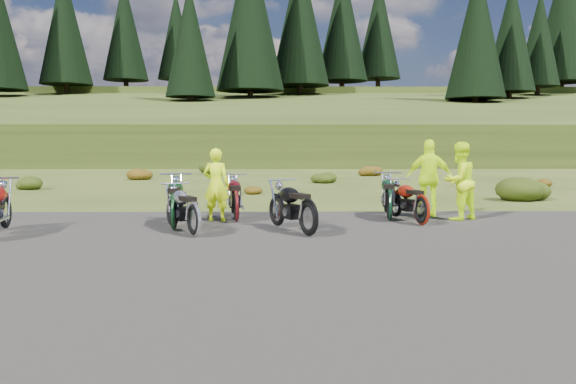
{
  "coord_description": "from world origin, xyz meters",
  "views": [
    {
      "loc": [
        0.69,
        -10.33,
        1.82
      ],
      "look_at": [
        0.81,
        1.33,
        0.78
      ],
      "focal_mm": 35.0,
      "sensor_mm": 36.0,
      "label": 1
    }
  ],
  "objects": [
    {
      "name": "ground",
      "position": [
        0.0,
        0.0,
        0.0
      ],
      "size": [
        300.0,
        300.0,
        0.0
      ],
      "primitive_type": "plane",
      "color": "#364517",
      "rests_on": "ground"
    },
    {
      "name": "gravel_pad",
      "position": [
        0.0,
        -2.0,
        0.0
      ],
      "size": [
        20.0,
        12.0,
        0.04
      ],
      "primitive_type": "cube",
      "color": "black",
      "rests_on": "ground"
    },
    {
      "name": "hill_slope",
      "position": [
        0.0,
        50.0,
        0.0
      ],
      "size": [
        300.0,
        45.97,
        9.37
      ],
      "primitive_type": null,
      "rotation": [
        0.14,
        0.0,
        0.0
      ],
      "color": "#2C3B13",
      "rests_on": "ground"
    },
    {
      "name": "hill_plateau",
      "position": [
        0.0,
        110.0,
        0.0
      ],
      "size": [
        300.0,
        90.0,
        9.17
      ],
      "primitive_type": "cube",
      "color": "#2C3B13",
      "rests_on": "ground"
    },
    {
      "name": "conifer_18",
      "position": [
        -27.0,
        63.0,
        16.66
      ],
      "size": [
        6.6,
        6.6,
        17.0
      ],
      "color": "black",
      "rests_on": "ground"
    },
    {
      "name": "conifer_19",
      "position": [
        -21.0,
        69.0,
        17.36
      ],
      "size": [
        6.16,
        6.16,
        16.0
      ],
      "color": "black",
      "rests_on": "ground"
    },
    {
      "name": "conifer_20",
      "position": [
        -15.0,
        75.0,
        17.65
      ],
      "size": [
        5.72,
        5.72,
        15.0
      ],
      "color": "black",
      "rests_on": "ground"
    },
    {
      "name": "conifer_21",
      "position": [
        -9.0,
        50.0,
        12.56
      ],
      "size": [
        5.28,
        5.28,
        14.0
      ],
      "color": "black",
      "rests_on": "ground"
    },
    {
      "name": "conifer_22",
      "position": [
        -3.0,
        56.0,
        16.77
      ],
      "size": [
        7.92,
        7.92,
        20.0
      ],
      "color": "black",
      "rests_on": "ground"
    },
    {
      "name": "conifer_23",
      "position": [
        3.0,
        62.0,
        17.47
      ],
      "size": [
        7.48,
        7.48,
        19.0
      ],
      "color": "black",
      "rests_on": "ground"
    },
    {
      "name": "conifer_24",
      "position": [
        9.0,
        68.0,
        18.16
      ],
      "size": [
        7.04,
        7.04,
        18.0
      ],
      "color": "black",
      "rests_on": "ground"
    },
    {
      "name": "conifer_25",
      "position": [
        15.0,
        74.0,
        18.66
      ],
      "size": [
        6.6,
        6.6,
        17.0
      ],
      "color": "black",
      "rests_on": "ground"
    },
    {
      "name": "conifer_26",
      "position": [
        21.0,
        49.0,
        13.37
      ],
      "size": [
        6.16,
        6.16,
        16.0
      ],
      "color": "black",
      "rests_on": "ground"
    },
    {
      "name": "conifer_27",
      "position": [
        27.0,
        55.0,
        14.06
      ],
      "size": [
        5.72,
        5.72,
        15.0
      ],
      "color": "black",
      "rests_on": "ground"
    },
    {
      "name": "conifer_28",
      "position": [
        33.0,
        61.0,
        14.76
      ],
      "size": [
        5.28,
        5.28,
        14.0
      ],
      "color": "black",
      "rests_on": "ground"
    },
    {
      "name": "conifer_29",
      "position": [
        39.0,
        67.0,
        18.97
      ],
      "size": [
        7.92,
        7.92,
        20.0
      ],
      "color": "black",
      "rests_on": "ground"
    },
    {
      "name": "shrub_1",
      "position": [
        -9.1,
        11.3,
        0.31
      ],
      "size": [
        1.03,
        1.03,
        0.61
      ],
      "primitive_type": "ellipsoid",
      "color": "#1E300C",
      "rests_on": "ground"
    },
    {
      "name": "shrub_2",
      "position": [
        -6.2,
        16.6,
        0.38
      ],
      "size": [
        1.3,
        1.3,
        0.77
      ],
      "primitive_type": "ellipsoid",
      "color": "#5B300B",
      "rests_on": "ground"
    },
    {
      "name": "shrub_3",
      "position": [
        -3.3,
        21.9,
        0.46
      ],
      "size": [
        1.56,
        1.56,
        0.92
      ],
      "primitive_type": "ellipsoid",
      "color": "#1E300C",
      "rests_on": "ground"
    },
    {
      "name": "shrub_4",
      "position": [
        -0.4,
        9.2,
        0.23
      ],
      "size": [
        0.77,
        0.77,
        0.45
      ],
      "primitive_type": "ellipsoid",
      "color": "#5B300B",
      "rests_on": "ground"
    },
    {
      "name": "shrub_5",
      "position": [
        2.5,
        14.5,
        0.31
      ],
      "size": [
        1.03,
        1.03,
        0.61
      ],
      "primitive_type": "ellipsoid",
      "color": "#1E300C",
      "rests_on": "ground"
    },
    {
      "name": "shrub_6",
      "position": [
        5.4,
        19.8,
        0.38
      ],
      "size": [
        1.3,
        1.3,
        0.77
      ],
      "primitive_type": "ellipsoid",
      "color": "#5B300B",
      "rests_on": "ground"
    },
    {
      "name": "shrub_7",
      "position": [
        8.3,
        7.1,
        0.46
      ],
      "size": [
        1.56,
        1.56,
        0.92
      ],
      "primitive_type": "ellipsoid",
      "color": "#1E300C",
      "rests_on": "ground"
    },
    {
      "name": "shrub_8",
      "position": [
        11.2,
        12.4,
        0.23
      ],
      "size": [
        0.77,
        0.77,
        0.45
      ],
      "primitive_type": "ellipsoid",
      "color": "#5B300B",
      "rests_on": "ground"
    },
    {
      "name": "motorcycle_2",
      "position": [
        -1.51,
        0.98,
        0.0
      ],
      "size": [
        1.0,
        2.22,
        1.12
      ],
      "primitive_type": null,
      "rotation": [
        0.0,
        0.0,
        1.71
      ],
      "color": "black",
      "rests_on": "ground"
    },
    {
      "name": "motorcycle_3",
      "position": [
        -0.98,
        0.2,
        0.0
      ],
      "size": [
        1.47,
        1.94,
        0.98
      ],
      "primitive_type": null,
      "rotation": [
        0.0,
        0.0,
        2.08
      ],
      "color": "silver",
      "rests_on": "ground"
    },
    {
      "name": "motorcycle_4",
      "position": [
        -0.34,
        2.18,
        0.0
      ],
      "size": [
        0.94,
        2.07,
        1.05
      ],
      "primitive_type": null,
      "rotation": [
        0.0,
        0.0,
        1.71
      ],
      "color": "#560E13",
      "rests_on": "ground"
    },
    {
      "name": "motorcycle_5",
      "position": [
        1.19,
        0.24,
        0.0
      ],
      "size": [
        1.5,
        2.09,
        1.05
      ],
      "primitive_type": null,
      "rotation": [
        0.0,
        0.0,
        2.04
      ],
      "color": "black",
      "rests_on": "ground"
    },
    {
      "name": "motorcycle_6",
      "position": [
        3.7,
        1.63,
        0.0
      ],
      "size": [
        1.08,
        1.96,
        0.97
      ],
      "primitive_type": null,
      "rotation": [
        0.0,
        0.0,
        1.83
      ],
      "color": "maroon",
      "rests_on": "ground"
    },
    {
      "name": "motorcycle_7",
      "position": [
        3.14,
        2.31,
        0.0
      ],
      "size": [
        0.95,
        2.13,
        1.08
      ],
      "primitive_type": null,
      "rotation": [
        0.0,
        0.0,
        1.44
      ],
      "color": "black",
      "rests_on": "ground"
    },
    {
      "name": "person_middle",
      "position": [
        -0.8,
        2.31,
        0.83
      ],
      "size": [
        0.67,
        0.5,
        1.65
      ],
      "primitive_type": "imported",
      "rotation": [
        0.0,
        0.0,
        2.95
      ],
      "color": "#CFF90D",
      "rests_on": "ground"
    },
    {
      "name": "person_right_a",
      "position": [
        4.76,
        2.46,
        0.89
      ],
      "size": [
        1.09,
        1.02,
        1.79
      ],
      "primitive_type": "imported",
      "rotation": [
        0.0,
        0.0,
        3.65
      ],
      "color": "#CFF90D",
      "rests_on": "ground"
    },
    {
      "name": "person_right_b",
      "position": [
        4.25,
        3.12,
        0.93
      ],
      "size": [
        1.15,
        0.63,
        1.86
      ],
      "primitive_type": "imported",
      "rotation": [
        0.0,
        0.0,
        2.97
      ],
      "color": "#CFF90D",
      "rests_on": "ground"
    }
  ]
}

